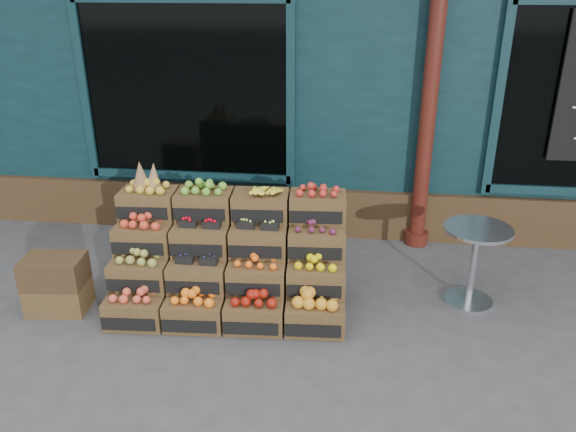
# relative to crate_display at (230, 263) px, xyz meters

# --- Properties ---
(ground) EXTENTS (60.00, 60.00, 0.00)m
(ground) POSITION_rel_crate_display_xyz_m (0.74, -0.47, -0.43)
(ground) COLOR #404043
(ground) RESTS_ON ground
(shop_facade) EXTENTS (12.00, 6.24, 4.80)m
(shop_facade) POSITION_rel_crate_display_xyz_m (0.74, 4.65, 1.97)
(shop_facade) COLOR #0D272C
(shop_facade) RESTS_ON ground
(crate_display) EXTENTS (2.27, 1.21, 1.38)m
(crate_display) POSITION_rel_crate_display_xyz_m (0.00, 0.00, 0.00)
(crate_display) COLOR #513A1F
(crate_display) RESTS_ON ground
(spare_crates) EXTENTS (0.59, 0.44, 0.56)m
(spare_crates) POSITION_rel_crate_display_xyz_m (-1.62, -0.37, -0.15)
(spare_crates) COLOR #513A1F
(spare_crates) RESTS_ON ground
(bistro_table) EXTENTS (0.65, 0.65, 0.81)m
(bistro_table) POSITION_rel_crate_display_xyz_m (2.35, 0.27, 0.08)
(bistro_table) COLOR #AFB2B6
(bistro_table) RESTS_ON ground
(shopkeeper) EXTENTS (0.82, 0.68, 1.93)m
(shopkeeper) POSITION_rel_crate_display_xyz_m (-0.39, 2.19, 0.54)
(shopkeeper) COLOR #1A5D31
(shopkeeper) RESTS_ON ground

